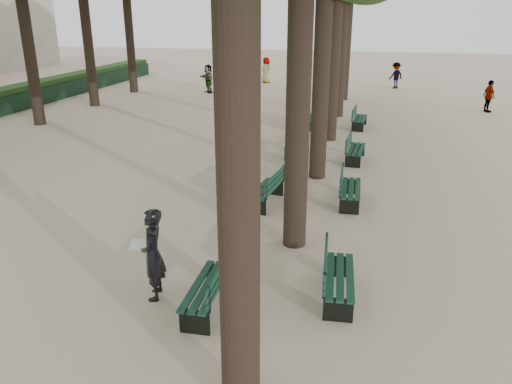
# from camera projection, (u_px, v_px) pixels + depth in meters

# --- Properties ---
(ground) EXTENTS (120.00, 120.00, 0.00)m
(ground) POSITION_uv_depth(u_px,v_px,m) (188.00, 307.00, 9.03)
(ground) COLOR #C6AF96
(ground) RESTS_ON ground
(bench_left_0) EXTENTS (0.61, 1.81, 0.92)m
(bench_left_0) POSITION_uv_depth(u_px,v_px,m) (208.00, 295.00, 8.93)
(bench_left_0) COLOR black
(bench_left_0) RESTS_ON ground
(bench_left_1) EXTENTS (0.79, 1.86, 0.92)m
(bench_left_1) POSITION_uv_depth(u_px,v_px,m) (266.00, 195.00, 13.73)
(bench_left_1) COLOR black
(bench_left_1) RESTS_ON ground
(bench_left_2) EXTENTS (0.72, 1.84, 0.92)m
(bench_left_2) POSITION_uv_depth(u_px,v_px,m) (293.00, 148.00, 18.31)
(bench_left_2) COLOR black
(bench_left_2) RESTS_ON ground
(bench_left_3) EXTENTS (0.66, 1.83, 0.92)m
(bench_left_3) POSITION_uv_depth(u_px,v_px,m) (309.00, 121.00, 22.72)
(bench_left_3) COLOR black
(bench_left_3) RESTS_ON ground
(bench_right_0) EXTENTS (0.68, 1.83, 0.92)m
(bench_right_0) POSITION_uv_depth(u_px,v_px,m) (339.00, 284.00, 9.26)
(bench_right_0) COLOR black
(bench_right_0) RESTS_ON ground
(bench_right_1) EXTENTS (0.60, 1.81, 0.92)m
(bench_right_1) POSITION_uv_depth(u_px,v_px,m) (350.00, 194.00, 13.77)
(bench_right_1) COLOR black
(bench_right_1) RESTS_ON ground
(bench_right_2) EXTENTS (0.69, 1.83, 0.92)m
(bench_right_2) POSITION_uv_depth(u_px,v_px,m) (355.00, 154.00, 17.62)
(bench_right_2) COLOR black
(bench_right_2) RESTS_ON ground
(bench_right_3) EXTENTS (0.70, 1.84, 0.92)m
(bench_right_3) POSITION_uv_depth(u_px,v_px,m) (359.00, 122.00, 22.59)
(bench_right_3) COLOR black
(bench_right_3) RESTS_ON ground
(man_with_map) EXTENTS (0.69, 0.77, 1.76)m
(man_with_map) POSITION_uv_depth(u_px,v_px,m) (153.00, 254.00, 9.07)
(man_with_map) COLOR black
(man_with_map) RESTS_ON ground
(pedestrian_b) EXTENTS (1.08, 0.98, 1.73)m
(pedestrian_b) POSITION_uv_depth(u_px,v_px,m) (396.00, 75.00, 33.76)
(pedestrian_b) COLOR #262628
(pedestrian_b) RESTS_ON ground
(pedestrian_e) EXTENTS (1.38, 1.46, 1.78)m
(pedestrian_e) POSITION_uv_depth(u_px,v_px,m) (208.00, 79.00, 31.96)
(pedestrian_e) COLOR #262628
(pedestrian_e) RESTS_ON ground
(pedestrian_d) EXTENTS (0.93, 0.83, 1.83)m
(pedestrian_d) POSITION_uv_depth(u_px,v_px,m) (266.00, 70.00, 36.28)
(pedestrian_d) COLOR #262628
(pedestrian_d) RESTS_ON ground
(pedestrian_a) EXTENTS (0.85, 0.94, 1.86)m
(pedestrian_a) POSITION_uv_depth(u_px,v_px,m) (226.00, 77.00, 32.41)
(pedestrian_a) COLOR #262628
(pedestrian_a) RESTS_ON ground
(pedestrian_c) EXTENTS (0.62, 1.03, 1.66)m
(pedestrian_c) POSITION_uv_depth(u_px,v_px,m) (489.00, 96.00, 25.86)
(pedestrian_c) COLOR #262628
(pedestrian_c) RESTS_ON ground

